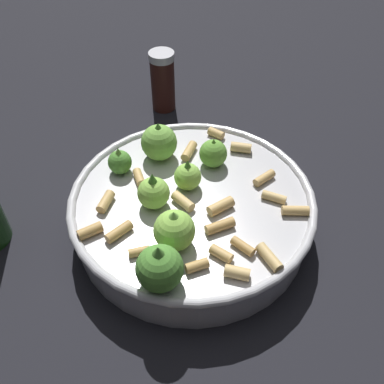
{
  "coord_description": "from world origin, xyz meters",
  "views": [
    {
      "loc": [
        0.24,
        -0.26,
        0.42
      ],
      "look_at": [
        0.0,
        0.0,
        0.06
      ],
      "focal_mm": 40.36,
      "sensor_mm": 36.0,
      "label": 1
    }
  ],
  "objects": [
    {
      "name": "cooking_pan",
      "position": [
        -0.0,
        -0.0,
        0.03
      ],
      "size": [
        0.29,
        0.29,
        0.11
      ],
      "color": "#B7B7BC",
      "rests_on": "ground"
    },
    {
      "name": "ground_plane",
      "position": [
        0.0,
        0.0,
        0.0
      ],
      "size": [
        2.4,
        2.4,
        0.0
      ],
      "primitive_type": "plane",
      "color": "black"
    },
    {
      "name": "pepper_shaker",
      "position": [
        -0.21,
        0.16,
        0.05
      ],
      "size": [
        0.04,
        0.04,
        0.1
      ],
      "color": "#33140F",
      "rests_on": "ground"
    }
  ]
}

